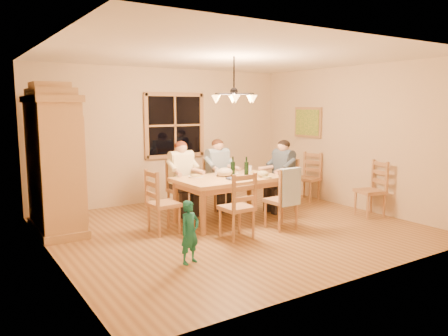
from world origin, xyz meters
TOP-DOWN VIEW (x-y plane):
  - floor at (0.00, 0.00)m, footprint 5.50×5.50m
  - ceiling at (0.00, 0.00)m, footprint 5.50×5.00m
  - wall_back at (0.00, 2.50)m, footprint 5.50×0.02m
  - wall_left at (-2.75, 0.00)m, footprint 0.02×5.00m
  - wall_right at (2.75, 0.00)m, footprint 0.02×5.00m
  - window at (0.20, 2.47)m, footprint 1.30×0.06m
  - painting at (2.71, 1.20)m, footprint 0.06×0.78m
  - chandelier at (-0.00, 0.00)m, footprint 0.77×0.68m
  - armoire at (-2.42, 1.34)m, footprint 0.66×1.40m
  - dining_table at (0.16, 0.39)m, footprint 1.79×1.13m
  - chair_far_left at (-0.30, 1.21)m, footprint 0.45×0.43m
  - chair_far_right at (0.48, 1.23)m, footprint 0.45×0.43m
  - chair_near_left at (-0.25, -0.45)m, footprint 0.45×0.43m
  - chair_near_right at (0.63, -0.43)m, footprint 0.45×0.43m
  - chair_end_left at (-1.06, 0.35)m, footprint 0.43×0.45m
  - chair_end_right at (1.38, 0.43)m, footprint 0.43×0.45m
  - adult_woman at (-0.30, 1.21)m, footprint 0.41×0.43m
  - adult_plaid_man at (0.48, 1.23)m, footprint 0.41×0.43m
  - adult_slate_man at (1.38, 0.43)m, footprint 0.43×0.41m
  - towel at (0.63, -0.62)m, footprint 0.38×0.11m
  - wine_bottle_a at (0.31, 0.48)m, footprint 0.08×0.08m
  - wine_bottle_b at (0.49, 0.33)m, footprint 0.08×0.08m
  - plate_woman at (-0.30, 0.69)m, footprint 0.26×0.26m
  - plate_plaid at (0.45, 0.72)m, footprint 0.26×0.26m
  - plate_slate at (0.77, 0.45)m, footprint 0.26×0.26m
  - wine_glass_a at (0.06, 0.60)m, footprint 0.06×0.06m
  - wine_glass_b at (0.71, 0.52)m, footprint 0.06×0.06m
  - cap at (0.65, 0.09)m, footprint 0.20×0.20m
  - napkin at (0.09, 0.16)m, footprint 0.18×0.15m
  - cloth_bundle at (0.14, 0.47)m, footprint 0.28×0.22m
  - child at (-1.35, -1.02)m, footprint 0.33×0.26m
  - chair_spare_front at (2.45, -0.69)m, footprint 0.52×0.53m
  - chair_spare_back at (2.45, 0.90)m, footprint 0.52×0.53m

SIDE VIEW (x-z plane):
  - floor at x=0.00m, z-range 0.00..0.00m
  - chair_far_left at x=-0.30m, z-range -0.19..0.80m
  - chair_far_right at x=0.48m, z-range -0.19..0.80m
  - chair_near_left at x=-0.25m, z-range -0.19..0.80m
  - chair_near_right at x=0.63m, z-range -0.19..0.80m
  - chair_end_left at x=-1.06m, z-range -0.19..0.80m
  - chair_end_right at x=1.38m, z-range -0.19..0.80m
  - chair_spare_front at x=2.45m, z-range -0.19..0.80m
  - chair_spare_back at x=2.45m, z-range -0.19..0.80m
  - child at x=-1.35m, z-range 0.00..0.80m
  - dining_table at x=0.16m, z-range 0.28..1.04m
  - towel at x=0.63m, z-range 0.41..0.99m
  - plate_woman at x=-0.30m, z-range 0.76..0.78m
  - plate_plaid at x=0.45m, z-range 0.76..0.78m
  - plate_slate at x=0.77m, z-range 0.76..0.78m
  - napkin at x=0.09m, z-range 0.76..0.79m
  - cap at x=0.65m, z-range 0.76..0.87m
  - wine_glass_a at x=0.06m, z-range 0.76..0.90m
  - wine_glass_b at x=0.71m, z-range 0.76..0.90m
  - cloth_bundle at x=0.14m, z-range 0.76..0.91m
  - adult_woman at x=-0.30m, z-range 0.40..1.28m
  - adult_plaid_man at x=0.48m, z-range 0.40..1.28m
  - adult_slate_man at x=1.38m, z-range 0.40..1.28m
  - wine_bottle_a at x=0.31m, z-range 0.76..1.09m
  - wine_bottle_b at x=0.49m, z-range 0.76..1.09m
  - armoire at x=-2.42m, z-range -0.09..2.21m
  - wall_back at x=0.00m, z-range 0.00..2.70m
  - wall_left at x=-2.75m, z-range 0.00..2.70m
  - wall_right at x=2.75m, z-range 0.00..2.70m
  - window at x=0.20m, z-range 0.90..2.20m
  - painting at x=2.71m, z-range 1.28..1.92m
  - chandelier at x=0.00m, z-range 1.72..2.43m
  - ceiling at x=0.00m, z-range 2.69..2.71m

